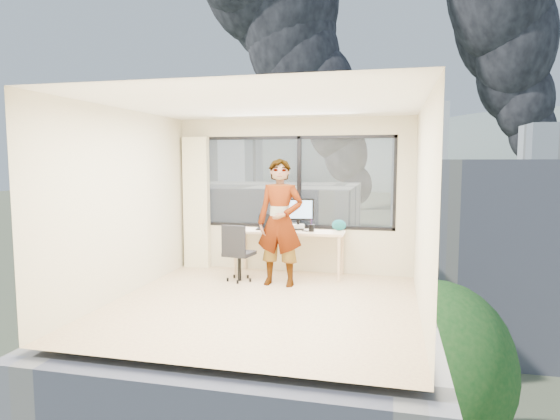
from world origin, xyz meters
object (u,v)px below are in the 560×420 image
(monitor, at_px, (298,214))
(laptop, at_px, (267,223))
(person, at_px, (280,222))
(desk, at_px, (289,253))
(game_console, at_px, (293,226))
(handbag, at_px, (339,225))
(chair, at_px, (239,252))

(monitor, bearing_deg, laptop, -178.18)
(laptop, bearing_deg, person, -63.95)
(desk, distance_m, monitor, 0.66)
(desk, xyz_separation_m, game_console, (0.02, 0.21, 0.42))
(desk, height_order, handbag, handbag)
(chair, xyz_separation_m, game_console, (0.71, 0.76, 0.33))
(desk, height_order, game_console, game_console)
(desk, relative_size, chair, 1.95)
(desk, xyz_separation_m, laptop, (-0.38, 0.01, 0.49))
(desk, distance_m, person, 0.87)
(laptop, bearing_deg, monitor, 8.00)
(person, xyz_separation_m, game_console, (0.03, 0.85, -0.17))
(desk, xyz_separation_m, monitor, (0.12, 0.12, 0.64))
(person, relative_size, game_console, 5.54)
(person, bearing_deg, laptop, 121.59)
(laptop, bearing_deg, game_console, 22.06)
(monitor, height_order, handbag, monitor)
(desk, bearing_deg, game_console, 83.51)
(chair, distance_m, person, 0.85)
(monitor, relative_size, game_console, 1.51)
(game_console, bearing_deg, laptop, -172.36)
(monitor, height_order, laptop, monitor)
(monitor, height_order, game_console, monitor)
(chair, distance_m, monitor, 1.18)
(desk, xyz_separation_m, handbag, (0.80, 0.15, 0.46))
(game_console, height_order, handbag, handbag)
(desk, height_order, monitor, monitor)
(person, distance_m, game_console, 0.86)
(chair, relative_size, game_console, 2.66)
(person, distance_m, monitor, 0.77)
(person, height_order, laptop, person)
(handbag, bearing_deg, person, -138.11)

